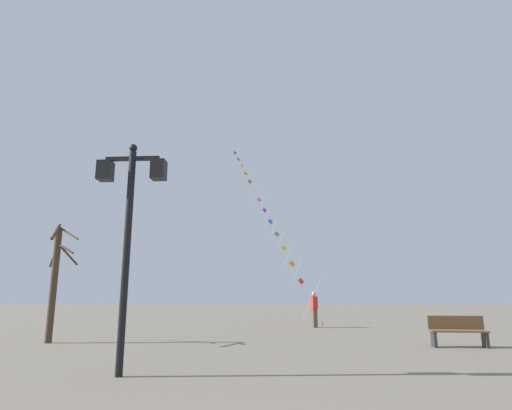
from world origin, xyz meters
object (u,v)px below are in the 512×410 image
at_px(twin_lantern_lamp_post, 129,210).
at_px(park_bench, 458,331).
at_px(bare_tree, 55,277).
at_px(kite_train, 262,206).
at_px(kite_flyer, 314,308).

bearing_deg(twin_lantern_lamp_post, park_bench, 33.07).
bearing_deg(park_bench, twin_lantern_lamp_post, -144.32).
distance_m(twin_lantern_lamp_post, bare_tree, 7.27).
height_order(kite_train, bare_tree, kite_train).
bearing_deg(twin_lantern_lamp_post, bare_tree, 128.48).
relative_size(twin_lantern_lamp_post, kite_train, 0.25).
xyz_separation_m(kite_train, kite_flyer, (3.07, -11.08, -7.54)).
bearing_deg(bare_tree, twin_lantern_lamp_post, -51.52).
relative_size(kite_flyer, park_bench, 1.06).
xyz_separation_m(kite_train, bare_tree, (-5.92, -18.96, -6.36)).
height_order(twin_lantern_lamp_post, kite_train, kite_train).
height_order(kite_train, park_bench, kite_train).
bearing_deg(park_bench, kite_flyer, 116.54).
height_order(kite_train, kite_flyer, kite_train).
distance_m(twin_lantern_lamp_post, park_bench, 10.09).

